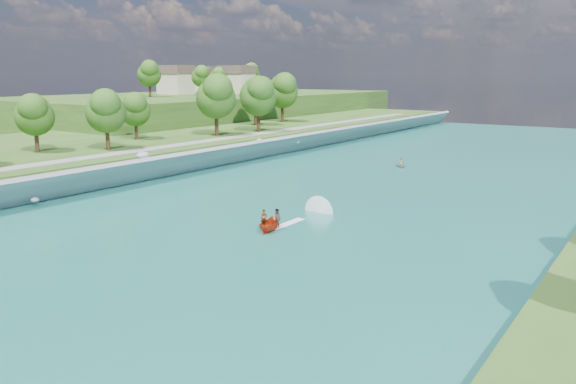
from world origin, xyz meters
The scene contains 11 objects.
ground centered at (0.00, 0.00, 0.00)m, with size 260.00×260.00×0.00m, color #2D5119.
river_water centered at (0.00, 20.00, 0.05)m, with size 55.00×240.00×0.10m, color #19625D.
berm_west centered at (-50.00, 20.00, 1.75)m, with size 45.00×240.00×3.50m, color #2D5119.
ridge_west centered at (-82.50, 95.00, 4.50)m, with size 60.00×120.00×9.00m, color #2D5119.
riprap_bank centered at (-25.86, 19.57, 1.82)m, with size 4.07×236.00×4.42m.
riverside_path centered at (-32.50, 20.00, 3.55)m, with size 3.00×200.00×0.10m, color gray.
ridge_houses centered at (-88.67, 100.00, 13.31)m, with size 29.50×29.50×8.40m.
trees_west centered at (-40.86, 12.12, 9.55)m, with size 17.48×152.40×13.56m.
trees_ridge centered at (-78.29, 88.49, 14.12)m, with size 9.92×45.03×10.87m.
motorboat centered at (2.76, 11.52, 0.70)m, with size 3.60×18.66×2.12m.
raft centered at (-2.33, 51.84, 0.43)m, with size 3.10×3.29×1.49m.
Camera 1 is at (33.62, -32.15, 14.78)m, focal length 35.00 mm.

